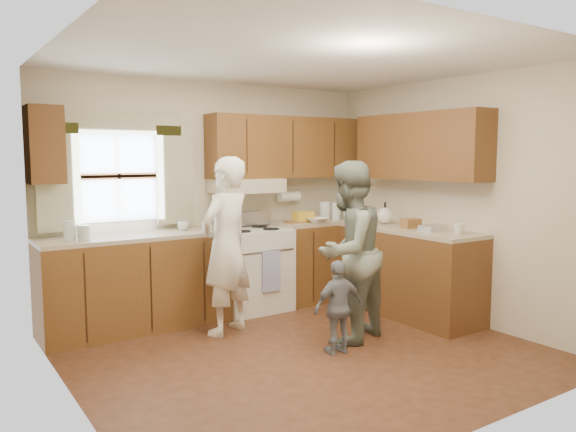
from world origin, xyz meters
TOP-DOWN VIEW (x-y plane):
  - room at (0.00, 0.00)m, footprint 3.80×3.80m
  - kitchen_fixtures at (0.61, 1.08)m, footprint 3.80×2.25m
  - stove at (0.30, 1.44)m, footprint 0.76×0.67m
  - woman_left at (-0.31, 0.85)m, footprint 0.73×0.62m
  - woman_right at (0.51, 0.03)m, footprint 0.97×0.86m
  - child at (0.22, -0.20)m, footprint 0.50×0.25m

SIDE VIEW (x-z plane):
  - child at x=0.22m, z-range 0.00..0.82m
  - stove at x=0.30m, z-range -0.07..1.00m
  - woman_right at x=0.51m, z-range 0.00..1.66m
  - kitchen_fixtures at x=0.61m, z-range -0.24..1.91m
  - woman_left at x=-0.31m, z-range 0.00..1.69m
  - room at x=0.00m, z-range -0.65..3.15m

